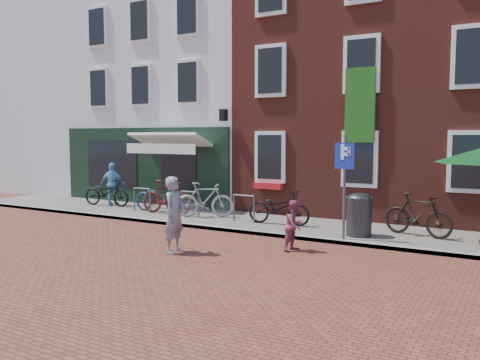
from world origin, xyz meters
The scene contains 16 objects.
ground centered at (0.00, 0.00, 0.00)m, with size 80.00×80.00×0.00m, color brown.
sidewalk centered at (1.00, 1.50, 0.05)m, with size 24.00×3.00×0.10m, color slate.
building_stucco centered at (-5.00, 7.00, 4.50)m, with size 8.00×8.00×9.00m, color silver.
building_brick_mid centered at (2.00, 7.00, 5.00)m, with size 6.00×8.00×10.00m, color maroon.
filler_left centered at (-12.50, 7.00, 4.50)m, with size 7.00×8.00×9.00m, color silver.
litter_bin centered at (4.14, 0.86, 0.72)m, with size 0.65×0.65×1.19m.
parking_sign centered at (3.93, 0.24, 1.80)m, with size 0.50×0.08×2.60m.
woman centered at (0.88, -2.72, 0.89)m, with size 0.65×0.42×1.77m, color gray.
boy centered at (3.20, -1.15, 0.60)m, with size 0.58×0.46×1.20m, color #943D55.
cafe_person centered at (-5.54, 1.91, 0.90)m, with size 0.93×0.39×1.60m, color #6CAFD9.
bicycle_0 centered at (-5.61, 1.67, 0.60)m, with size 0.67×1.91×1.00m, color black.
bicycle_1 centered at (-2.55, 1.36, 0.66)m, with size 0.52×1.85×1.11m, color #531816.
bicycle_2 centered at (-3.04, 1.52, 0.60)m, with size 0.67×1.91×1.00m, color navy.
bicycle_3 centered at (-1.02, 1.34, 0.66)m, with size 0.52×1.85×1.11m, color #939395.
bicycle_4 centered at (1.62, 1.30, 0.60)m, with size 0.67×1.91×1.00m, color black.
bicycle_5 centered at (5.47, 1.58, 0.66)m, with size 0.52×1.85×1.11m, color black.
Camera 1 is at (7.92, -11.87, 2.71)m, focal length 37.59 mm.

